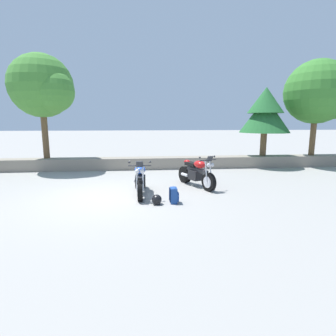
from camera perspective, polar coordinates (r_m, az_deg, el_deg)
name	(u,v)px	position (r m, az deg, el deg)	size (l,w,h in m)	color
ground_plane	(108,197)	(8.40, -12.77, -6.03)	(120.00, 120.00, 0.00)	gray
stone_wall	(120,163)	(13.01, -10.25, 0.98)	(36.00, 0.80, 0.55)	gray
motorcycle_blue_near_left	(140,179)	(8.36, -6.00, -2.48)	(0.67, 2.06, 1.18)	black
motorcycle_red_centre	(197,173)	(9.35, 6.17, -1.14)	(1.07, 1.95, 1.18)	black
rider_backpack	(174,195)	(7.52, 1.27, -5.75)	(0.26, 0.30, 0.47)	navy
rider_helmet	(157,200)	(7.41, -2.45, -6.84)	(0.28, 0.28, 0.28)	black
leafy_tree_far_left	(44,87)	(13.73, -25.22, 15.46)	(2.99, 2.85, 4.75)	brown
pine_tree_mid_left	(265,111)	(14.36, 20.24, 11.42)	(2.47, 2.47, 3.41)	brown
leafy_tree_mid_right	(321,93)	(15.63, 30.11, 13.76)	(3.31, 3.15, 4.76)	brown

